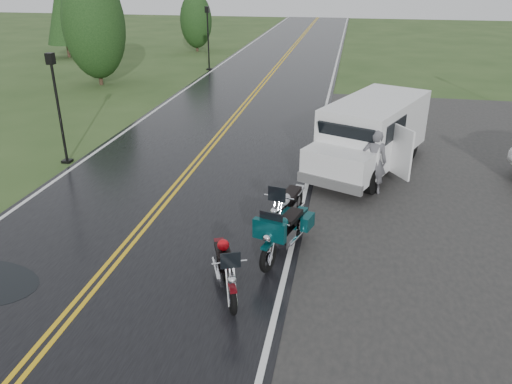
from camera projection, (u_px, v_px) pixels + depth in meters
ground at (117, 259)px, 11.22m from camera, size 120.00×120.00×0.00m
road at (225, 129)px, 20.16m from camera, size 8.00×100.00×0.04m
motorcycle_red at (232, 288)px, 9.16m from camera, size 1.49×2.20×1.22m
motorcycle_teal at (268, 246)px, 10.42m from camera, size 1.44×2.42×1.35m
motorcycle_silver at (275, 219)px, 11.51m from camera, size 1.27×2.43×1.37m
van_white at (318, 146)px, 14.83m from camera, size 4.23×6.10×2.25m
person_at_van at (374, 163)px, 14.08m from camera, size 0.72×0.50×1.90m
lamp_post_near_left at (59, 109)px, 16.03m from camera, size 0.31×0.31×3.63m
lamp_post_far_left at (208, 38)px, 31.09m from camera, size 0.33×0.33×3.87m
tree_left_mid at (95, 37)px, 26.80m from camera, size 3.29×3.29×5.15m
tree_left_far at (196, 27)px, 38.14m from camera, size 2.40×2.40×3.70m
pine_left_far at (63, 18)px, 35.25m from camera, size 2.60×2.60×5.42m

